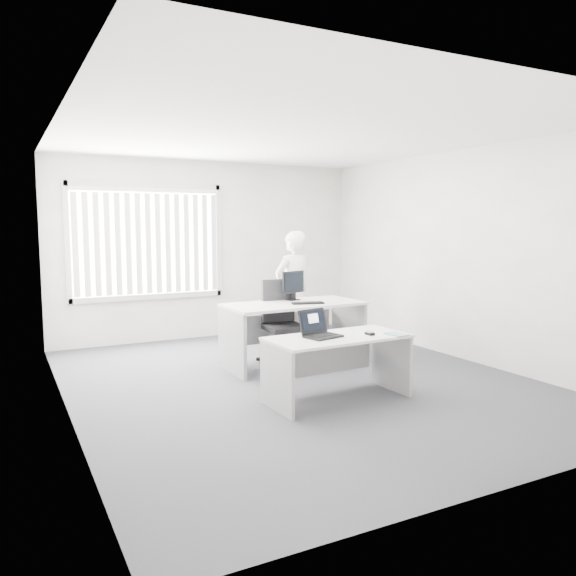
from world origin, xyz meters
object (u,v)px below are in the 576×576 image
laptop (323,324)px  monitor (293,286)px  desk_far (294,320)px  office_chair (283,337)px  desk_near (338,354)px  person (293,290)px

laptop → monitor: size_ratio=0.92×
desk_far → office_chair: 0.30m
desk_near → desk_far: size_ratio=0.83×
office_chair → monitor: size_ratio=2.82×
desk_far → monitor: monitor is taller
office_chair → monitor: monitor is taller
person → desk_far: bearing=49.8°
laptop → desk_far: bearing=60.0°
laptop → monitor: monitor is taller
desk_far → laptop: bearing=-108.8°
desk_near → laptop: bearing=174.4°
desk_far → person: person is taller
person → laptop: size_ratio=4.84×
office_chair → desk_far: bearing=-64.6°
desk_far → person: size_ratio=1.05×
person → laptop: bearing=56.2°
monitor → office_chair: bearing=-178.8°
laptop → office_chair: bearing=63.8°
office_chair → laptop: 1.76m
person → monitor: (-0.35, -0.66, 0.15)m
office_chair → person: 1.03m
laptop → person: bearing=55.9°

